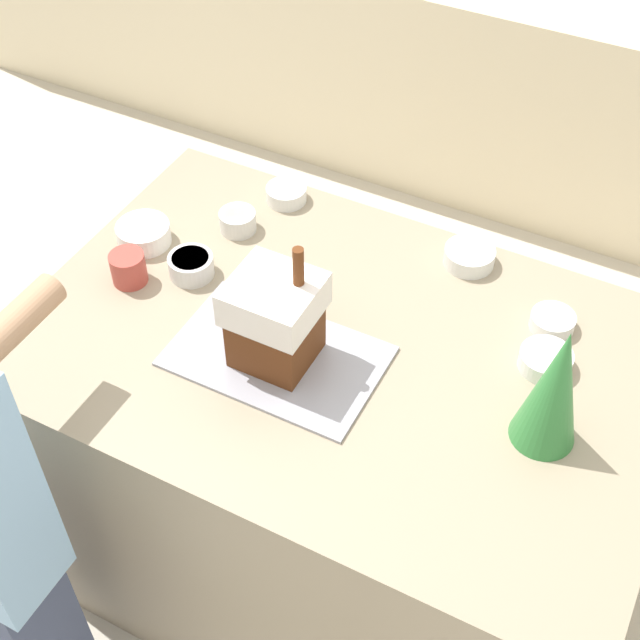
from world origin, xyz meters
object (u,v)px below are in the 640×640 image
Objects in this scene: baking_tray at (277,356)px; candy_bowl_beside_tree at (546,360)px; decorative_tree at (555,387)px; candy_bowl_far_left at (286,193)px; mug at (128,268)px; candy_bowl_behind_tray at (143,233)px; candy_bowl_far_right at (469,256)px; candy_bowl_near_tray_right at (553,321)px; gingerbread_house at (275,319)px; candy_bowl_near_tray_left at (191,265)px; candy_bowl_center_rear at (238,220)px.

candy_bowl_beside_tree is at bearing 24.79° from baking_tray.
decorative_tree is 0.23m from candy_bowl_beside_tree.
mug is (-0.19, -0.45, 0.02)m from candy_bowl_far_left.
candy_bowl_behind_tray is 1.26× the size of candy_bowl_far_left.
candy_bowl_beside_tree is (-0.05, 0.19, -0.13)m from decorative_tree.
candy_bowl_far_right is at bearing 61.38° from baking_tray.
candy_bowl_far_left is (-0.53, 0.01, -0.00)m from candy_bowl_far_right.
baking_tray is at bearing -118.62° from candy_bowl_far_right.
candy_bowl_near_tray_right is (0.52, 0.38, 0.02)m from baking_tray.
candy_bowl_behind_tray is at bearing 173.51° from decorative_tree.
gingerbread_house reaches higher than mug.
candy_bowl_far_left is at bearing 67.55° from mug.
gingerbread_house is at bearing -144.13° from candy_bowl_near_tray_right.
mug reaches higher than candy_bowl_near_tray_left.
candy_bowl_near_tray_left is 1.07× the size of candy_bowl_near_tray_right.
candy_bowl_beside_tree is at bearing 11.24° from mug.
candy_bowl_near_tray_left is at bearing 155.95° from gingerbread_house.
candy_bowl_behind_tray is (-0.50, 0.19, 0.03)m from baking_tray.
candy_bowl_center_rear is at bearing 132.02° from gingerbread_house.
decorative_tree is at bearing -74.09° from candy_bowl_beside_tree.
candy_bowl_near_tray_left is 0.81× the size of candy_bowl_behind_tray.
baking_tray is 0.57m from candy_bowl_far_right.
candy_bowl_far_right is 1.06× the size of candy_bowl_beside_tree.
candy_bowl_behind_tray is 0.14m from mug.
candy_bowl_near_tray_right is at bearing 15.49° from candy_bowl_near_tray_left.
candy_bowl_center_rear is 1.10× the size of mug.
candy_bowl_behind_tray is at bearing -169.54° from candy_bowl_near_tray_right.
candy_bowl_behind_tray is at bearing 165.26° from candy_bowl_near_tray_left.
candy_bowl_behind_tray is at bearing 159.06° from baking_tray.
candy_bowl_near_tray_left reaches higher than candy_bowl_beside_tree.
baking_tray is 5.46× the size of mug.
decorative_tree reaches higher than mug.
baking_tray is 0.53m from candy_bowl_behind_tray.
candy_bowl_near_tray_left is at bearing -149.20° from candy_bowl_far_right.
candy_bowl_center_rear is (0.19, 0.15, 0.00)m from candy_bowl_behind_tray.
candy_bowl_near_tray_left is 1.02× the size of candy_bowl_far_left.
candy_bowl_near_tray_right is 0.96× the size of candy_bowl_far_left.
candy_bowl_far_left and candy_bowl_beside_tree have the same top height.
decorative_tree is (0.60, 0.07, 0.03)m from gingerbread_house.
decorative_tree reaches higher than baking_tray.
decorative_tree is 2.27× the size of candy_bowl_behind_tray.
decorative_tree is 1.11m from candy_bowl_behind_tray.
candy_bowl_beside_tree is 1.38× the size of mug.
candy_bowl_far_right is 0.60m from candy_bowl_center_rear.
baking_tray is at bearing -20.94° from candy_bowl_behind_tray.
gingerbread_house reaches higher than baking_tray.
mug is (0.05, -0.13, 0.01)m from candy_bowl_behind_tray.
decorative_tree reaches higher than candy_bowl_far_left.
candy_bowl_far_right reaches higher than candy_bowl_beside_tree.
decorative_tree is 3.27× the size of candy_bowl_center_rear.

